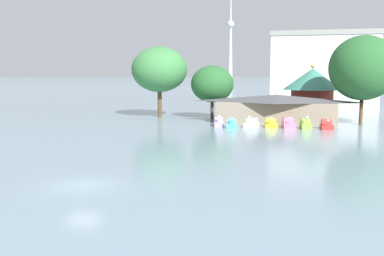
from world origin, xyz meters
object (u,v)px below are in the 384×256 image
object	(u,v)px
pedal_boat_yellow	(271,124)
green_roof_pavilion	(312,89)
pedal_boat_lavender	(219,123)
distant_broadcast_tower	(231,31)
pedal_boat_white	(252,124)
pedal_boat_pink	(288,124)
pedal_boat_red	(327,125)
pedal_boat_lime	(305,125)
boathouse	(277,108)
background_building_block	(322,71)
shoreline_tree_right	(363,68)
shoreline_tree_mid	(212,84)
shoreline_tree_tall_left	(159,70)
pedal_boat_cyan	(232,124)

from	to	relation	value
pedal_boat_yellow	green_roof_pavilion	bearing A→B (deg)	151.96
pedal_boat_lavender	distant_broadcast_tower	xyz separation A→B (m)	(-56.27, 379.37, 49.85)
pedal_boat_white	pedal_boat_yellow	size ratio (longest dim) A/B	1.02
pedal_boat_pink	pedal_boat_red	distance (m)	5.23
pedal_boat_lime	pedal_boat_red	world-z (taller)	pedal_boat_lime
boathouse	background_building_block	world-z (taller)	background_building_block
shoreline_tree_right	distant_broadcast_tower	world-z (taller)	distant_broadcast_tower
shoreline_tree_mid	background_building_block	distance (m)	33.56
pedal_boat_red	shoreline_tree_right	size ratio (longest dim) A/B	0.21
green_roof_pavilion	background_building_block	xyz separation A→B (m)	(2.63, 21.59, 3.20)
pedal_boat_lime	pedal_boat_lavender	bearing A→B (deg)	-98.80
pedal_boat_lavender	shoreline_tree_tall_left	xyz separation A→B (m)	(-12.60, 10.77, 7.88)
shoreline_tree_tall_left	boathouse	bearing A→B (deg)	-12.10
green_roof_pavilion	shoreline_tree_tall_left	world-z (taller)	shoreline_tree_tall_left
pedal_boat_cyan	shoreline_tree_right	size ratio (longest dim) A/B	0.18
pedal_boat_red	distant_broadcast_tower	bearing A→B (deg)	-174.44
pedal_boat_yellow	green_roof_pavilion	world-z (taller)	green_roof_pavilion
pedal_boat_red	shoreline_tree_mid	distance (m)	21.83
pedal_boat_lime	background_building_block	distance (m)	39.03
distant_broadcast_tower	pedal_boat_cyan	bearing A→B (deg)	-81.28
pedal_boat_white	boathouse	xyz separation A→B (m)	(3.18, 6.82, 1.78)
green_roof_pavilion	pedal_boat_yellow	bearing A→B (deg)	-110.65
pedal_boat_white	boathouse	size ratio (longest dim) A/B	0.16
pedal_boat_cyan	pedal_boat_pink	xyz separation A→B (m)	(7.85, 2.16, 0.06)
shoreline_tree_tall_left	pedal_boat_yellow	bearing A→B (deg)	-27.70
pedal_boat_cyan	pedal_boat_yellow	distance (m)	5.78
pedal_boat_lime	boathouse	bearing A→B (deg)	-154.22
pedal_boat_pink	shoreline_tree_right	bearing A→B (deg)	111.02
shoreline_tree_tall_left	shoreline_tree_mid	world-z (taller)	shoreline_tree_tall_left
pedal_boat_cyan	green_roof_pavilion	world-z (taller)	green_roof_pavilion
pedal_boat_cyan	pedal_boat_white	size ratio (longest dim) A/B	0.81
pedal_boat_red	green_roof_pavilion	bearing A→B (deg)	-179.43
pedal_boat_lime	background_building_block	bearing A→B (deg)	166.24
pedal_boat_pink	pedal_boat_lime	xyz separation A→B (m)	(2.36, -0.40, -0.01)
pedal_boat_pink	pedal_boat_lime	bearing A→B (deg)	68.94
pedal_boat_lavender	pedal_boat_yellow	size ratio (longest dim) A/B	1.00
green_roof_pavilion	shoreline_tree_mid	xyz separation A→B (m)	(-16.74, -5.73, 0.88)
pedal_boat_red	boathouse	world-z (taller)	boathouse
pedal_boat_white	pedal_boat_red	xyz separation A→B (m)	(10.41, 0.54, -0.01)
pedal_boat_yellow	background_building_block	bearing A→B (deg)	159.62
pedal_boat_white	shoreline_tree_mid	bearing A→B (deg)	-134.98
pedal_boat_yellow	distant_broadcast_tower	world-z (taller)	distant_broadcast_tower
boathouse	distant_broadcast_tower	bearing A→B (deg)	99.79
pedal_boat_yellow	shoreline_tree_mid	bearing A→B (deg)	-141.68
pedal_boat_lime	pedal_boat_white	bearing A→B (deg)	-95.71
pedal_boat_red	shoreline_tree_tall_left	xyz separation A→B (m)	(-27.89, 10.71, 7.87)
pedal_boat_lavender	shoreline_tree_right	world-z (taller)	shoreline_tree_right
shoreline_tree_mid	shoreline_tree_right	xyz separation A→B (m)	(23.72, -3.64, 2.61)
pedal_boat_lavender	pedal_boat_red	bearing A→B (deg)	76.54
pedal_boat_pink	pedal_boat_red	size ratio (longest dim) A/B	1.05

